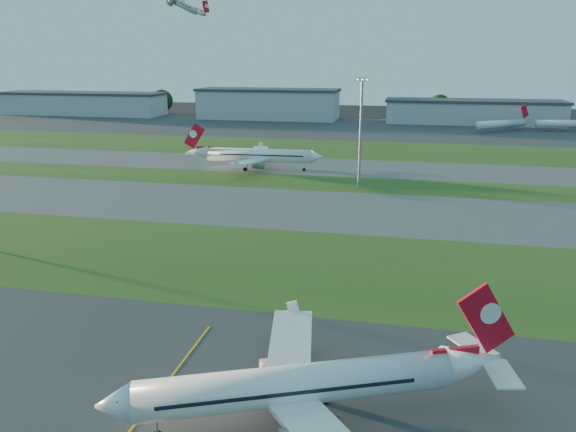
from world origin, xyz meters
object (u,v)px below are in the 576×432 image
(airliner_parked, at_px, (300,386))
(mini_jet_near, at_px, (501,124))
(airliner_taxiing, at_px, (258,156))
(mini_jet_far, at_px, (568,124))
(light_mast_centre, at_px, (361,125))

(airliner_parked, relative_size, mini_jet_near, 1.33)
(airliner_taxiing, height_order, mini_jet_far, airliner_taxiing)
(airliner_taxiing, bearing_deg, light_mast_centre, 149.63)
(airliner_parked, bearing_deg, light_mast_centre, 69.08)
(mini_jet_far, bearing_deg, airliner_parked, -118.59)
(airliner_parked, height_order, light_mast_centre, light_mast_centre)
(mini_jet_near, height_order, mini_jet_far, same)
(airliner_parked, relative_size, airliner_taxiing, 0.86)
(airliner_parked, distance_m, airliner_taxiing, 113.55)
(mini_jet_far, bearing_deg, mini_jet_near, -175.67)
(mini_jet_far, bearing_deg, light_mast_centre, -131.55)
(airliner_taxiing, height_order, mini_jet_near, airliner_taxiing)
(mini_jet_near, bearing_deg, airliner_parked, -140.04)
(airliner_taxiing, xyz_separation_m, mini_jet_far, (106.28, 110.36, -0.69))
(airliner_taxiing, bearing_deg, airliner_parked, 104.09)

